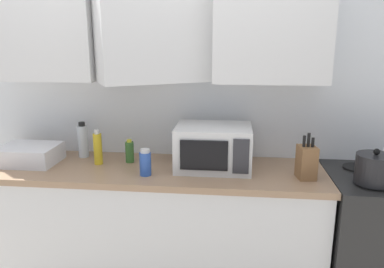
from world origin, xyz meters
name	(u,v)px	position (x,y,z in m)	size (l,w,h in m)	color
wall_back_with_cabinets	(158,61)	(0.00, -0.07, 1.57)	(3.08, 0.63, 2.60)	white
counter_run	(155,229)	(0.00, -0.30, 0.45)	(2.21, 0.63, 0.90)	silver
stove_range	(384,243)	(1.49, -0.32, 0.45)	(0.76, 0.64, 0.91)	black
kettle	(375,169)	(1.32, -0.46, 1.00)	(0.21, 0.21, 0.21)	black
microwave	(213,147)	(0.39, -0.26, 1.04)	(0.48, 0.37, 0.28)	silver
dish_rack	(29,154)	(-0.85, -0.30, 0.96)	(0.38, 0.30, 0.12)	silver
knife_block	(307,162)	(0.96, -0.39, 1.00)	(0.12, 0.13, 0.28)	brown
bottle_green_oil	(130,152)	(-0.18, -0.21, 0.97)	(0.06, 0.06, 0.16)	#386B2D
bottle_yellow_mustard	(98,148)	(-0.38, -0.27, 1.01)	(0.06, 0.06, 0.24)	gold
bottle_clear_tall	(83,141)	(-0.54, -0.13, 1.02)	(0.07, 0.07, 0.25)	silver
bottle_blue_cleaner	(145,163)	(-0.02, -0.44, 0.98)	(0.07, 0.07, 0.17)	#2D56B7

